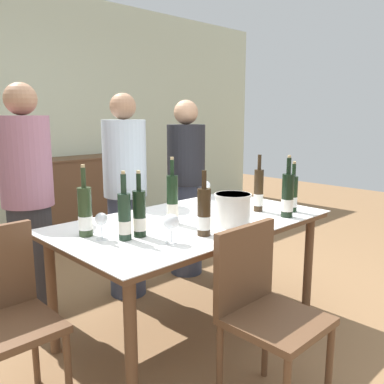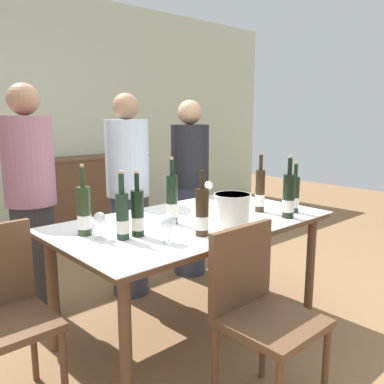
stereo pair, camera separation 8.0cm
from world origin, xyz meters
TOP-DOWN VIEW (x-y plane):
  - ground_plane at (0.00, 0.00)m, footprint 12.00×12.00m
  - back_wall at (0.00, 2.85)m, footprint 8.00×0.10m
  - sideboard_cabinet at (0.71, 2.56)m, footprint 1.37×0.46m
  - dining_table at (0.00, 0.00)m, footprint 1.73×0.98m
  - ice_bucket at (0.09, -0.26)m, footprint 0.22×0.22m
  - wine_bottle_0 at (0.65, -0.32)m, footprint 0.06×0.06m
  - wine_bottle_1 at (-0.14, 0.02)m, footprint 0.07×0.07m
  - wine_bottle_2 at (-0.19, -0.29)m, footprint 0.08×0.08m
  - wine_bottle_3 at (0.49, -0.15)m, footprint 0.07×0.07m
  - wine_bottle_4 at (-0.66, 0.16)m, footprint 0.08×0.08m
  - wine_bottle_5 at (-0.45, -0.06)m, footprint 0.07×0.07m
  - wine_bottle_6 at (-0.54, -0.05)m, footprint 0.07×0.07m
  - wine_bottle_7 at (0.50, -0.37)m, footprint 0.08×0.08m
  - wine_glass_0 at (-0.40, -0.26)m, footprint 0.08×0.08m
  - wine_glass_1 at (0.54, 0.39)m, footprint 0.08×0.08m
  - wine_glass_2 at (-0.63, 0.04)m, footprint 0.07×0.07m
  - chair_near_front at (-0.23, -0.73)m, footprint 0.42×0.42m
  - chair_left_end at (-1.16, 0.08)m, footprint 0.42×0.42m
  - person_host at (-0.69, 0.84)m, footprint 0.33×0.33m
  - person_guest_left at (0.03, 0.77)m, footprint 0.33×0.33m
  - person_guest_right at (0.67, 0.77)m, footprint 0.33×0.33m

SIDE VIEW (x-z plane):
  - ground_plane at x=0.00m, z-range 0.00..0.00m
  - sideboard_cabinet at x=0.71m, z-range 0.00..0.92m
  - chair_near_front at x=-0.23m, z-range 0.08..0.97m
  - chair_left_end at x=-1.16m, z-range 0.08..0.97m
  - dining_table at x=0.00m, z-range 0.31..1.07m
  - person_guest_right at x=0.67m, z-range 0.00..1.54m
  - person_guest_left at x=0.03m, z-range 0.00..1.57m
  - person_host at x=-0.69m, z-range 0.00..1.62m
  - wine_glass_1 at x=0.54m, z-range 0.79..0.93m
  - ice_bucket at x=0.09m, z-range 0.77..0.96m
  - wine_glass_2 at x=-0.63m, z-range 0.79..0.94m
  - wine_glass_0 at x=-0.40m, z-range 0.79..0.95m
  - wine_bottle_0 at x=0.65m, z-range 0.71..1.05m
  - wine_bottle_5 at x=-0.45m, z-range 0.70..1.06m
  - wine_bottle_6 at x=-0.54m, z-range 0.70..1.07m
  - wine_bottle_2 at x=-0.19m, z-range 0.70..1.06m
  - wine_bottle_4 at x=-0.66m, z-range 0.69..1.09m
  - wine_bottle_7 at x=0.50m, z-range 0.69..1.10m
  - wine_bottle_3 at x=0.49m, z-range 0.70..1.09m
  - wine_bottle_1 at x=-0.14m, z-range 0.70..1.10m
  - back_wall at x=0.00m, z-range 0.00..2.80m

